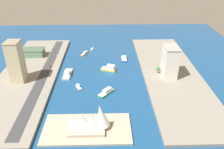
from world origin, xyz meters
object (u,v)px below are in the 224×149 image
object	(u,v)px
yacht_sleek_gray	(78,87)
traffic_light_waterfront	(44,83)
sailboat_small_white	(92,49)
sedan_silver	(57,53)
terminal_long_green	(29,52)
hotel_broad_white	(170,62)
office_block_beige	(16,62)
ferry_yellow_fast	(110,68)
taxi_yellow_cab	(49,60)
pickup_red	(50,66)
catamaran_blue	(124,58)
opera_landmark	(89,120)
ferry_white_commuter	(67,74)
water_taxi_orange	(85,53)
ferry_green_doubledeck	(106,92)

from	to	relation	value
yacht_sleek_gray	traffic_light_waterfront	bearing A→B (deg)	1.70
sailboat_small_white	sedan_silver	xyz separation A→B (m)	(51.08, 23.58, 3.22)
terminal_long_green	hotel_broad_white	bearing A→B (deg)	160.79
office_block_beige	traffic_light_waterfront	size ratio (longest dim) A/B	7.42
ferry_yellow_fast	taxi_yellow_cab	world-z (taller)	ferry_yellow_fast
pickup_red	traffic_light_waterfront	size ratio (longest dim) A/B	0.71
catamaran_blue	pickup_red	distance (m)	102.37
hotel_broad_white	sedan_silver	bearing A→B (deg)	-25.35
catamaran_blue	opera_landmark	size ratio (longest dim) A/B	0.49
pickup_red	yacht_sleek_gray	bearing A→B (deg)	130.78
hotel_broad_white	terminal_long_green	xyz separation A→B (m)	(185.85, -64.75, -13.62)
hotel_broad_white	traffic_light_waterfront	distance (m)	147.83
ferry_yellow_fast	ferry_white_commuter	bearing A→B (deg)	12.25
office_block_beige	terminal_long_green	xyz separation A→B (m)	(8.64, -71.15, -18.95)
terminal_long_green	pickup_red	world-z (taller)	terminal_long_green
sedan_silver	opera_landmark	distance (m)	169.70
water_taxi_orange	sedan_silver	distance (m)	40.70
ferry_white_commuter	ferry_yellow_fast	xyz separation A→B (m)	(-52.92, -11.49, 0.76)
ferry_yellow_fast	terminal_long_green	bearing A→B (deg)	-20.40
ferry_green_doubledeck	ferry_yellow_fast	world-z (taller)	ferry_yellow_fast
sailboat_small_white	traffic_light_waterfront	size ratio (longest dim) A/B	1.90
traffic_light_waterfront	sailboat_small_white	bearing A→B (deg)	-113.03
catamaran_blue	pickup_red	xyz separation A→B (m)	(98.78, 26.79, 2.39)
ferry_green_doubledeck	yacht_sleek_gray	distance (m)	34.06
yacht_sleek_gray	ferry_yellow_fast	bearing A→B (deg)	-130.66
taxi_yellow_cab	pickup_red	bearing A→B (deg)	108.09
water_taxi_orange	catamaran_blue	distance (m)	60.93
ferry_white_commuter	hotel_broad_white	size ratio (longest dim) A/B	0.76
yacht_sleek_gray	sedan_silver	size ratio (longest dim) A/B	2.21
catamaran_blue	taxi_yellow_cab	world-z (taller)	taxi_yellow_cab
ferry_green_doubledeck	traffic_light_waterfront	bearing A→B (deg)	-9.11
water_taxi_orange	sedan_silver	bearing A→B (deg)	6.08
pickup_red	traffic_light_waterfront	xyz separation A→B (m)	(-3.00, 49.04, 3.47)
opera_landmark	ferry_green_doubledeck	bearing A→B (deg)	-105.17
traffic_light_waterfront	office_block_beige	bearing A→B (deg)	-25.24
hotel_broad_white	ferry_white_commuter	bearing A→B (deg)	-4.86
taxi_yellow_cab	hotel_broad_white	bearing A→B (deg)	162.79
ferry_yellow_fast	taxi_yellow_cab	xyz separation A→B (m)	(84.22, -26.05, 1.12)
sedan_silver	pickup_red	bearing A→B (deg)	88.96
ferry_green_doubledeck	catamaran_blue	distance (m)	90.79
yacht_sleek_gray	taxi_yellow_cab	xyz separation A→B (m)	(47.96, -68.26, 2.79)
office_block_beige	taxi_yellow_cab	size ratio (longest dim) A/B	10.48
office_block_beige	traffic_light_waterfront	distance (m)	40.20
yacht_sleek_gray	office_block_beige	size ratio (longest dim) A/B	0.23
ferry_white_commuter	sedan_silver	distance (m)	64.11
ferry_green_doubledeck	sedan_silver	bearing A→B (deg)	-54.83
catamaran_blue	water_taxi_orange	bearing A→B (deg)	-18.96
ferry_white_commuter	catamaran_blue	bearing A→B (deg)	-149.32
ferry_yellow_fast	sailboat_small_white	bearing A→B (deg)	-70.23
ferry_green_doubledeck	sailboat_small_white	bearing A→B (deg)	-80.46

